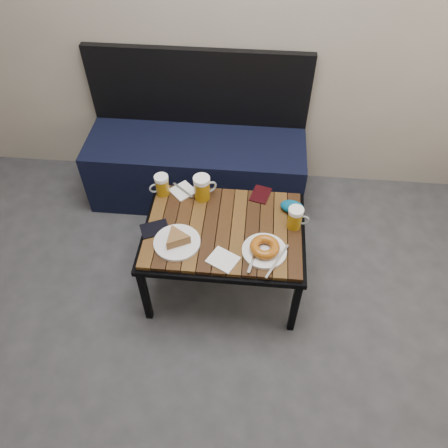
# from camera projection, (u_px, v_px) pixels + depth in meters

# --- Properties ---
(room_shell) EXTENTS (4.00, 4.00, 4.00)m
(room_shell) POSITION_uv_depth(u_px,v_px,m) (156.00, 16.00, 0.96)
(room_shell) COLOR gray
(room_shell) RESTS_ON ground
(bench) EXTENTS (1.40, 0.50, 0.95)m
(bench) POSITION_uv_depth(u_px,v_px,m) (197.00, 161.00, 2.91)
(bench) COLOR black
(bench) RESTS_ON ground
(cafe_table) EXTENTS (0.84, 0.62, 0.47)m
(cafe_table) POSITION_uv_depth(u_px,v_px,m) (224.00, 233.00, 2.29)
(cafe_table) COLOR black
(cafe_table) RESTS_ON ground
(beer_mug_left) EXTENTS (0.12, 0.10, 0.12)m
(beer_mug_left) POSITION_uv_depth(u_px,v_px,m) (162.00, 185.00, 2.38)
(beer_mug_left) COLOR #9A6C0C
(beer_mug_left) RESTS_ON cafe_table
(beer_mug_centre) EXTENTS (0.14, 0.12, 0.14)m
(beer_mug_centre) POSITION_uv_depth(u_px,v_px,m) (202.00, 188.00, 2.35)
(beer_mug_centre) COLOR #9A6C0C
(beer_mug_centre) RESTS_ON cafe_table
(beer_mug_right) EXTENTS (0.11, 0.08, 0.12)m
(beer_mug_right) POSITION_uv_depth(u_px,v_px,m) (295.00, 218.00, 2.21)
(beer_mug_right) COLOR #9A6C0C
(beer_mug_right) RESTS_ON cafe_table
(plate_pie) EXTENTS (0.23, 0.23, 0.07)m
(plate_pie) POSITION_uv_depth(u_px,v_px,m) (177.00, 240.00, 2.16)
(plate_pie) COLOR white
(plate_pie) RESTS_ON cafe_table
(plate_bagel) EXTENTS (0.23, 0.28, 0.06)m
(plate_bagel) POSITION_uv_depth(u_px,v_px,m) (265.00, 249.00, 2.13)
(plate_bagel) COLOR white
(plate_bagel) RESTS_ON cafe_table
(napkin_left) EXTENTS (0.17, 0.17, 0.01)m
(napkin_left) POSITION_uv_depth(u_px,v_px,m) (183.00, 191.00, 2.43)
(napkin_left) COLOR white
(napkin_left) RESTS_ON cafe_table
(napkin_right) EXTENTS (0.17, 0.16, 0.01)m
(napkin_right) POSITION_uv_depth(u_px,v_px,m) (223.00, 260.00, 2.11)
(napkin_right) COLOR white
(napkin_right) RESTS_ON cafe_table
(passport_navy) EXTENTS (0.17, 0.15, 0.01)m
(passport_navy) POSITION_uv_depth(u_px,v_px,m) (155.00, 229.00, 2.24)
(passport_navy) COLOR black
(passport_navy) RESTS_ON cafe_table
(passport_burgundy) EXTENTS (0.13, 0.15, 0.01)m
(passport_burgundy) POSITION_uv_depth(u_px,v_px,m) (261.00, 194.00, 2.41)
(passport_burgundy) COLOR black
(passport_burgundy) RESTS_ON cafe_table
(knit_pouch) EXTENTS (0.14, 0.11, 0.06)m
(knit_pouch) POSITION_uv_depth(u_px,v_px,m) (292.00, 207.00, 2.31)
(knit_pouch) COLOR navy
(knit_pouch) RESTS_ON cafe_table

